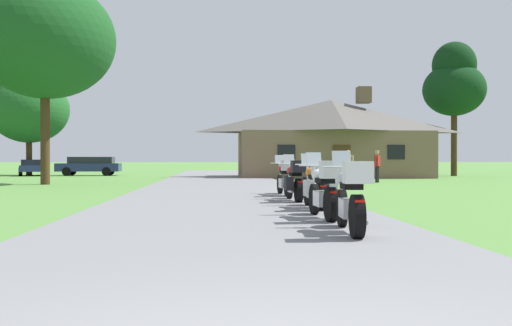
{
  "coord_description": "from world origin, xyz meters",
  "views": [
    {
      "loc": [
        -0.25,
        -2.78,
        1.21
      ],
      "look_at": [
        1.1,
        16.13,
        1.09
      ],
      "focal_mm": 40.44,
      "sensor_mm": 36.0,
      "label": 1
    }
  ],
  "objects": [
    {
      "name": "ground_plane",
      "position": [
        0.0,
        20.0,
        0.0
      ],
      "size": [
        500.0,
        500.0,
        0.0
      ],
      "primitive_type": "plane",
      "color": "#56893D"
    },
    {
      "name": "motorcycle_white_second_in_row",
      "position": [
        1.86,
        8.24,
        0.62
      ],
      "size": [
        0.66,
        2.08,
        1.3
      ],
      "rotation": [
        0.0,
        0.0,
        0.04
      ],
      "color": "black",
      "rests_on": "asphalt_driveway"
    },
    {
      "name": "tree_right_of_lodge",
      "position": [
        17.22,
        38.23,
        6.83
      ],
      "size": [
        4.51,
        4.51,
        9.82
      ],
      "color": "#422D19",
      "rests_on": "ground"
    },
    {
      "name": "stone_lodge",
      "position": [
        7.61,
        35.72,
        2.7
      ],
      "size": [
        13.1,
        6.72,
        6.14
      ],
      "color": "brown",
      "rests_on": "ground"
    },
    {
      "name": "bystander_red_shirt_near_lodge",
      "position": [
        8.2,
        26.76,
        0.95
      ],
      "size": [
        0.39,
        0.46,
        1.69
      ],
      "rotation": [
        0.0,
        0.0,
        0.95
      ],
      "color": "black",
      "rests_on": "ground"
    },
    {
      "name": "tree_left_far",
      "position": [
        -14.26,
        41.78,
        5.69
      ],
      "size": [
        5.91,
        5.91,
        9.57
      ],
      "color": "#422D19",
      "rests_on": "ground"
    },
    {
      "name": "parked_navy_suv_far_left",
      "position": [
        -9.6,
        41.0,
        0.78
      ],
      "size": [
        4.63,
        1.98,
        1.4
      ],
      "rotation": [
        0.0,
        0.0,
        1.59
      ],
      "color": "navy",
      "rests_on": "ground"
    },
    {
      "name": "tree_left_near",
      "position": [
        -8.42,
        25.61,
        7.79
      ],
      "size": [
        6.7,
        6.7,
        12.19
      ],
      "color": "#422D19",
      "rests_on": "ground"
    },
    {
      "name": "motorcycle_orange_third_in_row",
      "position": [
        2.11,
        10.51,
        0.61
      ],
      "size": [
        0.76,
        2.08,
        1.3
      ],
      "rotation": [
        0.0,
        0.0,
        0.04
      ],
      "color": "black",
      "rests_on": "asphalt_driveway"
    },
    {
      "name": "asphalt_driveway",
      "position": [
        0.0,
        18.0,
        0.03
      ],
      "size": [
        6.4,
        80.0,
        0.06
      ],
      "primitive_type": "cube",
      "color": "slate",
      "rests_on": "ground"
    },
    {
      "name": "motorcycle_red_farthest_in_row",
      "position": [
        1.98,
        15.58,
        0.62
      ],
      "size": [
        0.66,
        2.08,
        1.3
      ],
      "rotation": [
        0.0,
        0.0,
        0.06
      ],
      "color": "black",
      "rests_on": "asphalt_driveway"
    },
    {
      "name": "motorcycle_silver_nearest_to_camera",
      "position": [
        1.85,
        6.01,
        0.62
      ],
      "size": [
        0.66,
        2.08,
        1.3
      ],
      "rotation": [
        0.0,
        0.0,
        -0.07
      ],
      "color": "black",
      "rests_on": "asphalt_driveway"
    },
    {
      "name": "parked_navy_sedan_far_left",
      "position": [
        -13.84,
        41.3,
        0.64
      ],
      "size": [
        3.0,
        4.56,
        1.2
      ],
      "rotation": [
        0.0,
        0.0,
        0.3
      ],
      "color": "navy",
      "rests_on": "ground"
    },
    {
      "name": "bystander_tan_shirt_beside_signpost",
      "position": [
        6.28,
        25.07,
        0.93
      ],
      "size": [
        0.46,
        0.39,
        1.67
      ],
      "rotation": [
        0.0,
        0.0,
        2.5
      ],
      "color": "#75664C",
      "rests_on": "ground"
    },
    {
      "name": "motorcycle_red_fourth_in_row",
      "position": [
        1.97,
        12.99,
        0.61
      ],
      "size": [
        0.76,
        2.08,
        1.3
      ],
      "rotation": [
        0.0,
        0.0,
        0.05
      ],
      "color": "black",
      "rests_on": "asphalt_driveway"
    }
  ]
}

